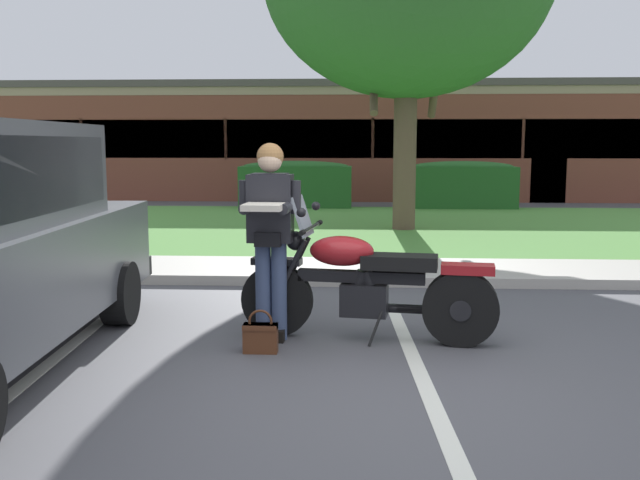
{
  "coord_description": "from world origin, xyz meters",
  "views": [
    {
      "loc": [
        -0.08,
        -4.77,
        1.71
      ],
      "look_at": [
        -0.41,
        1.37,
        0.85
      ],
      "focal_mm": 39.27,
      "sensor_mm": 36.0,
      "label": 1
    }
  ],
  "objects": [
    {
      "name": "ground_plane",
      "position": [
        0.0,
        0.0,
        0.0
      ],
      "size": [
        140.0,
        140.0,
        0.0
      ],
      "primitive_type": "plane",
      "color": "#4C4C51"
    },
    {
      "name": "curb_strip",
      "position": [
        0.0,
        3.5,
        0.06
      ],
      "size": [
        60.0,
        0.2,
        0.12
      ],
      "primitive_type": "cube",
      "color": "#ADA89E",
      "rests_on": "ground"
    },
    {
      "name": "concrete_walk",
      "position": [
        0.0,
        4.35,
        0.04
      ],
      "size": [
        60.0,
        1.5,
        0.08
      ],
      "primitive_type": "cube",
      "color": "#ADA89E",
      "rests_on": "ground"
    },
    {
      "name": "grass_lawn",
      "position": [
        0.0,
        9.15,
        0.03
      ],
      "size": [
        60.0,
        8.1,
        0.06
      ],
      "primitive_type": "cube",
      "color": "#518E3D",
      "rests_on": "ground"
    },
    {
      "name": "stall_stripe_0",
      "position": [
        -2.46,
        0.2,
        0.0
      ],
      "size": [
        0.34,
        4.4,
        0.01
      ],
      "primitive_type": "cube",
      "rotation": [
        0.0,
        0.0,
        0.05
      ],
      "color": "silver",
      "rests_on": "ground"
    },
    {
      "name": "stall_stripe_1",
      "position": [
        0.4,
        0.2,
        0.0
      ],
      "size": [
        0.34,
        4.4,
        0.01
      ],
      "primitive_type": "cube",
      "rotation": [
        0.0,
        0.0,
        0.05
      ],
      "color": "silver",
      "rests_on": "ground"
    },
    {
      "name": "motorcycle",
      "position": [
        0.09,
        1.16,
        0.49
      ],
      "size": [
        2.24,
        0.82,
        1.26
      ],
      "color": "black",
      "rests_on": "ground"
    },
    {
      "name": "rider_person",
      "position": [
        -0.82,
        1.14,
        1.01
      ],
      "size": [
        0.54,
        0.6,
        1.7
      ],
      "color": "black",
      "rests_on": "ground"
    },
    {
      "name": "handbag",
      "position": [
        -0.86,
        0.75,
        0.14
      ],
      "size": [
        0.28,
        0.13,
        0.36
      ],
      "color": "#562D19",
      "rests_on": "ground"
    },
    {
      "name": "hedge_left",
      "position": [
        -1.66,
        13.14,
        0.65
      ],
      "size": [
        2.85,
        0.9,
        1.24
      ],
      "color": "#235623",
      "rests_on": "ground"
    },
    {
      "name": "hedge_center_left",
      "position": [
        2.58,
        13.14,
        0.65
      ],
      "size": [
        2.68,
        0.9,
        1.24
      ],
      "color": "#235623",
      "rests_on": "ground"
    },
    {
      "name": "brick_building",
      "position": [
        0.35,
        20.23,
        1.74
      ],
      "size": [
        25.1,
        9.88,
        3.48
      ],
      "color": "brown",
      "rests_on": "ground"
    }
  ]
}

